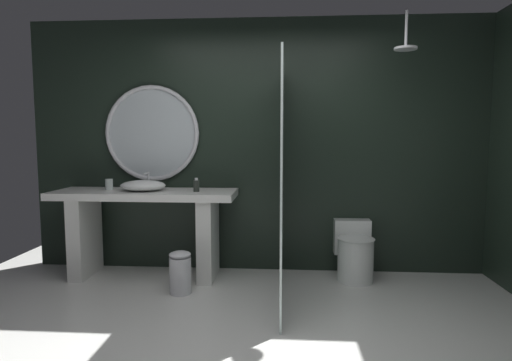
% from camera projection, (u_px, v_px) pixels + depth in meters
% --- Properties ---
extents(ground_plane, '(5.76, 5.76, 0.00)m').
position_uv_depth(ground_plane, '(241.00, 358.00, 2.71)').
color(ground_plane, silver).
extents(back_wall_panel, '(4.80, 0.10, 2.60)m').
position_uv_depth(back_wall_panel, '(260.00, 147.00, 4.46)').
color(back_wall_panel, black).
rests_on(back_wall_panel, ground_plane).
extents(vanity_counter, '(1.80, 0.59, 0.87)m').
position_uv_depth(vanity_counter, '(146.00, 221.00, 4.25)').
color(vanity_counter, silver).
rests_on(vanity_counter, ground_plane).
extents(vessel_sink, '(0.45, 0.37, 0.17)m').
position_uv_depth(vessel_sink, '(143.00, 185.00, 4.21)').
color(vessel_sink, white).
rests_on(vessel_sink, vanity_counter).
extents(tumbler_cup, '(0.08, 0.08, 0.11)m').
position_uv_depth(tumbler_cup, '(109.00, 184.00, 4.30)').
color(tumbler_cup, silver).
rests_on(tumbler_cup, vanity_counter).
extents(soap_dispenser, '(0.06, 0.06, 0.14)m').
position_uv_depth(soap_dispenser, '(196.00, 186.00, 4.14)').
color(soap_dispenser, '#282D28').
rests_on(soap_dispenser, vanity_counter).
extents(round_wall_mirror, '(0.99, 0.05, 0.99)m').
position_uv_depth(round_wall_mirror, '(152.00, 133.00, 4.44)').
color(round_wall_mirror, silver).
extents(shower_glass_panel, '(0.02, 1.51, 2.03)m').
position_uv_depth(shower_glass_panel, '(282.00, 182.00, 3.68)').
color(shower_glass_panel, silver).
rests_on(shower_glass_panel, ground_plane).
extents(rain_shower_head, '(0.20, 0.20, 0.34)m').
position_uv_depth(rain_shower_head, '(406.00, 45.00, 3.74)').
color(rain_shower_head, silver).
extents(toilet, '(0.36, 0.53, 0.56)m').
position_uv_depth(toilet, '(354.00, 252.00, 4.20)').
color(toilet, white).
rests_on(toilet, ground_plane).
extents(waste_bin, '(0.20, 0.20, 0.38)m').
position_uv_depth(waste_bin, '(180.00, 272.00, 3.82)').
color(waste_bin, silver).
rests_on(waste_bin, ground_plane).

